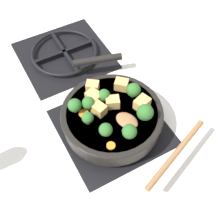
{
  "coord_description": "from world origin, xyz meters",
  "views": [
    {
      "loc": [
        -0.25,
        -0.46,
        0.81
      ],
      "look_at": [
        0.0,
        0.0,
        0.08
      ],
      "focal_mm": 50.0,
      "sensor_mm": 36.0,
      "label": 1
    }
  ],
  "objects": [
    {
      "name": "rear_burner_grate",
      "position": [
        0.0,
        0.36,
        0.01
      ],
      "size": [
        0.31,
        0.31,
        0.03
      ],
      "color": "black",
      "rests_on": "ground_plane"
    },
    {
      "name": "tofu_cube_west_chunk",
      "position": [
        -0.03,
        0.02,
        0.1
      ],
      "size": [
        0.04,
        0.05,
        0.03
      ],
      "primitive_type": "cube",
      "rotation": [
        0.0,
        0.0,
        1.91
      ],
      "color": "tan",
      "rests_on": "skillet_pan"
    },
    {
      "name": "tofu_cube_back_piece",
      "position": [
        -0.01,
        0.1,
        0.1
      ],
      "size": [
        0.05,
        0.05,
        0.03
      ],
      "primitive_type": "cube",
      "rotation": [
        0.0,
        0.0,
        2.49
      ],
      "color": "tan",
      "rests_on": "skillet_pan"
    },
    {
      "name": "carrot_slice_near_center",
      "position": [
        -0.07,
        0.03,
        0.09
      ],
      "size": [
        0.03,
        0.03,
        0.01
      ],
      "primitive_type": "cylinder",
      "color": "orange",
      "rests_on": "skillet_pan"
    },
    {
      "name": "tofu_cube_front_piece",
      "position": [
        0.07,
        0.07,
        0.1
      ],
      "size": [
        0.05,
        0.05,
        0.03
      ],
      "primitive_type": "cube",
      "rotation": [
        0.0,
        0.0,
        2.39
      ],
      "color": "tan",
      "rests_on": "skillet_pan"
    },
    {
      "name": "carrot_slice_orange_thin",
      "position": [
        -0.06,
        -0.1,
        0.09
      ],
      "size": [
        0.02,
        0.02,
        0.01
      ],
      "primitive_type": "cylinder",
      "color": "orange",
      "rests_on": "skillet_pan"
    },
    {
      "name": "wooden_spoon",
      "position": [
        0.05,
        -0.14,
        0.09
      ],
      "size": [
        0.24,
        0.25,
        0.02
      ],
      "color": "brown",
      "rests_on": "skillet_pan"
    },
    {
      "name": "broccoli_floret_near_spoon",
      "position": [
        -0.08,
        0.0,
        0.11
      ],
      "size": [
        0.03,
        0.03,
        0.04
      ],
      "color": "#709956",
      "rests_on": "skillet_pan"
    },
    {
      "name": "tofu_cube_east_chunk",
      "position": [
        0.08,
        -0.03,
        0.1
      ],
      "size": [
        0.05,
        0.05,
        0.03
      ],
      "primitive_type": "cube",
      "rotation": [
        0.0,
        0.0,
        3.47
      ],
      "color": "tan",
      "rests_on": "skillet_pan"
    },
    {
      "name": "broccoli_floret_north_edge",
      "position": [
        -0.05,
        -0.06,
        0.11
      ],
      "size": [
        0.04,
        0.04,
        0.04
      ],
      "color": "#709956",
      "rests_on": "skillet_pan"
    },
    {
      "name": "broccoli_floret_south_cluster",
      "position": [
        -0.0,
        0.05,
        0.11
      ],
      "size": [
        0.04,
        0.04,
        0.04
      ],
      "color": "#709956",
      "rests_on": "skillet_pan"
    },
    {
      "name": "broccoli_floret_small_inner",
      "position": [
        0.07,
        -0.06,
        0.11
      ],
      "size": [
        0.05,
        0.05,
        0.05
      ],
      "color": "#709956",
      "rests_on": "skillet_pan"
    },
    {
      "name": "front_burner_grate",
      "position": [
        0.0,
        0.0,
        0.01
      ],
      "size": [
        0.31,
        0.31,
        0.03
      ],
      "color": "black",
      "rests_on": "ground_plane"
    },
    {
      "name": "broccoli_floret_east_rim",
      "position": [
        0.08,
        0.02,
        0.11
      ],
      "size": [
        0.04,
        0.04,
        0.05
      ],
      "color": "#709956",
      "rests_on": "skillet_pan"
    },
    {
      "name": "broccoli_floret_west_rim",
      "position": [
        -0.05,
        0.04,
        0.11
      ],
      "size": [
        0.04,
        0.04,
        0.05
      ],
      "color": "#709956",
      "rests_on": "skillet_pan"
    },
    {
      "name": "broccoli_floret_center_top",
      "position": [
        -0.09,
        0.05,
        0.11
      ],
      "size": [
        0.04,
        0.04,
        0.05
      ],
      "color": "#709956",
      "rests_on": "skillet_pan"
    },
    {
      "name": "tofu_cube_near_handle",
      "position": [
        0.01,
        0.02,
        0.1
      ],
      "size": [
        0.05,
        0.04,
        0.03
      ],
      "primitive_type": "cube",
      "rotation": [
        0.0,
        0.0,
        2.75
      ],
      "color": "tan",
      "rests_on": "skillet_pan"
    },
    {
      "name": "broccoli_floret_mid_floret",
      "position": [
        -0.0,
        -0.1,
        0.11
      ],
      "size": [
        0.04,
        0.04,
        0.05
      ],
      "color": "#709956",
      "rests_on": "skillet_pan"
    },
    {
      "name": "tofu_cube_center_large",
      "position": [
        -0.03,
        0.06,
        0.1
      ],
      "size": [
        0.05,
        0.05,
        0.03
      ],
      "primitive_type": "cube",
      "rotation": [
        0.0,
        0.0,
        1.9
      ],
      "color": "tan",
      "rests_on": "skillet_pan"
    },
    {
      "name": "ground_plane",
      "position": [
        0.0,
        0.0,
        0.0
      ],
      "size": [
        2.4,
        2.4,
        0.0
      ],
      "primitive_type": "plane",
      "color": "white"
    },
    {
      "name": "skillet_pan",
      "position": [
        0.0,
        0.0,
        0.06
      ],
      "size": [
        0.3,
        0.4,
        0.06
      ],
      "color": "black",
      "rests_on": "front_burner_grate"
    }
  ]
}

